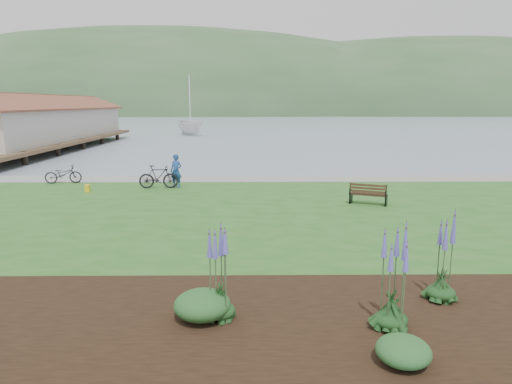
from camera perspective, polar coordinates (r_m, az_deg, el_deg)
ground at (r=18.61m, az=-1.91°, el=-3.05°), size 600.00×600.00×0.00m
lawn at (r=16.62m, az=-2.06°, el=-4.06°), size 34.00×20.00×0.40m
shoreline_path at (r=25.28m, az=-1.57°, el=1.67°), size 34.00×2.20×0.03m
garden_bed at (r=9.56m, az=15.61°, el=-14.84°), size 24.00×4.40×0.04m
far_hillside at (r=189.11m, az=5.40°, el=9.62°), size 580.00×80.00×38.00m
pier_pavilion at (r=49.97m, az=-25.00°, el=7.86°), size 8.00×36.00×5.40m
park_bench at (r=19.37m, az=13.86°, el=-0.21°), size 1.61×1.14×0.92m
person at (r=22.89m, az=-9.97°, el=2.96°), size 0.84×0.71×1.96m
bicycle_a at (r=25.90m, az=-22.96°, el=2.06°), size 0.97×1.92×0.96m
bicycle_b at (r=22.92m, az=-12.11°, el=1.87°), size 0.62×1.92×1.15m
sailboat at (r=66.28m, az=-8.16°, el=7.01°), size 14.24×14.28×26.69m
pannier at (r=22.99m, az=-20.33°, el=0.43°), size 0.24×0.34×0.34m
echium_0 at (r=8.78m, az=16.74°, el=-10.44°), size 0.62×0.62×2.19m
echium_1 at (r=10.39m, az=22.34°, el=-8.25°), size 0.62×0.62×2.12m
echium_4 at (r=8.80m, az=-4.64°, el=-9.79°), size 0.62×0.62×2.24m
shrub_0 at (r=9.09m, az=-6.72°, el=-13.83°), size 1.10×1.10×0.55m
shrub_1 at (r=8.02m, az=17.94°, el=-18.37°), size 0.88×0.88×0.44m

